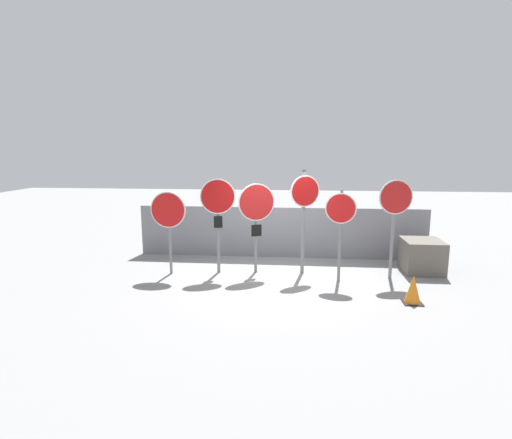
% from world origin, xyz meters
% --- Properties ---
extents(ground_plane, '(40.00, 40.00, 0.00)m').
position_xyz_m(ground_plane, '(0.00, 0.00, 0.00)').
color(ground_plane, gray).
extents(fence_back, '(8.08, 0.12, 1.43)m').
position_xyz_m(fence_back, '(0.00, 1.71, 0.71)').
color(fence_back, slate).
rests_on(fence_back, ground).
extents(stop_sign_0, '(0.88, 0.15, 2.04)m').
position_xyz_m(stop_sign_0, '(-2.65, -0.15, 1.48)').
color(stop_sign_0, slate).
rests_on(stop_sign_0, ground).
extents(stop_sign_1, '(0.84, 0.22, 2.34)m').
position_xyz_m(stop_sign_1, '(-1.48, 0.07, 1.67)').
color(stop_sign_1, slate).
rests_on(stop_sign_1, ground).
extents(stop_sign_2, '(0.85, 0.39, 2.23)m').
position_xyz_m(stop_sign_2, '(-0.56, 0.18, 1.58)').
color(stop_sign_2, slate).
rests_on(stop_sign_2, ground).
extents(stop_sign_3, '(0.69, 0.35, 2.57)m').
position_xyz_m(stop_sign_3, '(0.60, 0.22, 1.71)').
color(stop_sign_3, slate).
rests_on(stop_sign_3, ground).
extents(stop_sign_4, '(0.69, 0.19, 2.16)m').
position_xyz_m(stop_sign_4, '(1.40, -0.35, 1.51)').
color(stop_sign_4, slate).
rests_on(stop_sign_4, ground).
extents(stop_sign_5, '(0.79, 0.20, 2.35)m').
position_xyz_m(stop_sign_5, '(2.67, -0.00, 1.69)').
color(stop_sign_5, slate).
rests_on(stop_sign_5, ground).
extents(traffic_cone_0, '(0.38, 0.38, 0.58)m').
position_xyz_m(traffic_cone_0, '(2.74, -1.51, 0.29)').
color(traffic_cone_0, black).
rests_on(traffic_cone_0, ground).
extents(storage_crate, '(0.93, 0.99, 0.81)m').
position_xyz_m(storage_crate, '(3.56, 0.65, 0.40)').
color(storage_crate, '#605B51').
rests_on(storage_crate, ground).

